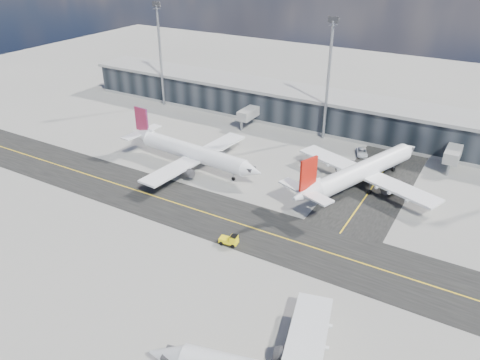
{
  "coord_description": "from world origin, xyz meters",
  "views": [
    {
      "loc": [
        36.65,
        -55.3,
        45.07
      ],
      "look_at": [
        -1.67,
        10.03,
        5.0
      ],
      "focal_mm": 35.0,
      "sensor_mm": 36.0,
      "label": 1
    }
  ],
  "objects_px": {
    "airliner_af": "(191,152)",
    "baggage_tug": "(230,240)",
    "airliner_redtail": "(361,172)",
    "service_van": "(362,152)"
  },
  "relations": [
    {
      "from": "airliner_af",
      "to": "service_van",
      "type": "relative_size",
      "value": 7.16
    },
    {
      "from": "airliner_af",
      "to": "baggage_tug",
      "type": "height_order",
      "value": "airliner_af"
    },
    {
      "from": "airliner_redtail",
      "to": "service_van",
      "type": "height_order",
      "value": "airliner_redtail"
    },
    {
      "from": "airliner_redtail",
      "to": "service_van",
      "type": "distance_m",
      "value": 16.56
    },
    {
      "from": "airliner_redtail",
      "to": "service_van",
      "type": "xyz_separation_m",
      "value": [
        -4.32,
        15.7,
        -2.97
      ]
    },
    {
      "from": "service_van",
      "to": "airliner_af",
      "type": "bearing_deg",
      "value": -163.74
    },
    {
      "from": "baggage_tug",
      "to": "airliner_af",
      "type": "bearing_deg",
      "value": -140.33
    },
    {
      "from": "airliner_redtail",
      "to": "baggage_tug",
      "type": "height_order",
      "value": "airliner_redtail"
    },
    {
      "from": "airliner_af",
      "to": "baggage_tug",
      "type": "bearing_deg",
      "value": 52.34
    },
    {
      "from": "airliner_redtail",
      "to": "baggage_tug",
      "type": "xyz_separation_m",
      "value": [
        -12.06,
        -29.36,
        -2.7
      ]
    }
  ]
}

